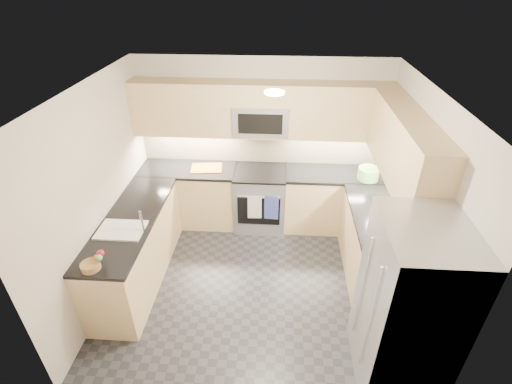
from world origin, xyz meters
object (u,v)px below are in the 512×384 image
Objects in this scene: refrigerator at (406,309)px; cutting_board at (207,168)px; microwave at (261,119)px; fruit_basket at (91,266)px; gas_range at (260,199)px; utensil_bowl at (368,174)px.

cutting_board is at bearing 132.48° from refrigerator.
microwave reaches higher than fruit_basket.
refrigerator is 4.01× the size of cutting_board.
gas_range is 2.86m from refrigerator.
refrigerator reaches higher than cutting_board.
microwave is 0.42× the size of refrigerator.
refrigerator is 9.45× the size of fruit_basket.
microwave is at bearing 90.00° from gas_range.
fruit_basket is (-1.57, -2.15, 0.52)m from gas_range.
refrigerator is (1.45, -2.55, -0.80)m from microwave.
utensil_bowl is at bearing -9.24° from microwave.
microwave is at bearing 119.62° from refrigerator.
refrigerator is at bearing -59.12° from gas_range.
utensil_bowl reaches higher than gas_range.
gas_range is 2.71m from fruit_basket.
cutting_board is at bearing 176.14° from utensil_bowl.
microwave is 1.69m from utensil_bowl.
refrigerator is at bearing -92.01° from utensil_bowl.
cutting_board is 2.35× the size of fruit_basket.
utensil_bowl is 3.70m from fruit_basket.
fruit_basket is (-3.10, -2.03, -0.05)m from utensil_bowl.
fruit_basket is at bearing -124.53° from microwave.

